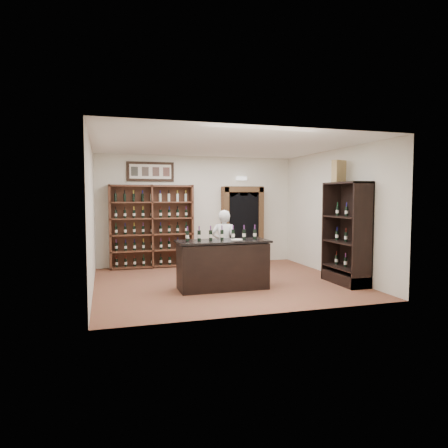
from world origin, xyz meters
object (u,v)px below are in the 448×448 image
(counter_bottle_0, at_px, (187,236))
(side_cabinet, at_px, (347,249))
(wine_shelf, at_px, (152,226))
(shopkeeper, at_px, (224,245))
(wine_crate, at_px, (339,171))
(tasting_counter, at_px, (223,265))

(counter_bottle_0, height_order, side_cabinet, side_cabinet)
(wine_shelf, relative_size, shopkeeper, 1.38)
(counter_bottle_0, bearing_deg, wine_crate, -0.62)
(tasting_counter, distance_m, wine_crate, 3.32)
(counter_bottle_0, bearing_deg, shopkeeper, 39.43)
(tasting_counter, relative_size, wine_crate, 3.85)
(wine_crate, bearing_deg, tasting_counter, 159.33)
(tasting_counter, xyz_separation_m, side_cabinet, (2.72, -0.30, 0.26))
(counter_bottle_0, xyz_separation_m, wine_crate, (3.41, -0.04, 1.34))
(shopkeeper, distance_m, wine_crate, 3.03)
(counter_bottle_0, bearing_deg, tasting_counter, -4.51)
(shopkeeper, bearing_deg, tasting_counter, 96.44)
(wine_shelf, distance_m, counter_bottle_0, 2.90)
(shopkeeper, relative_size, wine_crate, 3.25)
(wine_crate, bearing_deg, counter_bottle_0, 158.29)
(counter_bottle_0, distance_m, wine_crate, 3.66)
(side_cabinet, relative_size, wine_crate, 4.50)
(tasting_counter, relative_size, counter_bottle_0, 6.27)
(wine_shelf, xyz_separation_m, tasting_counter, (1.10, -2.93, -0.61))
(counter_bottle_0, height_order, shopkeeper, shopkeeper)
(counter_bottle_0, bearing_deg, wine_shelf, 97.53)
(wine_shelf, distance_m, wine_crate, 4.96)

